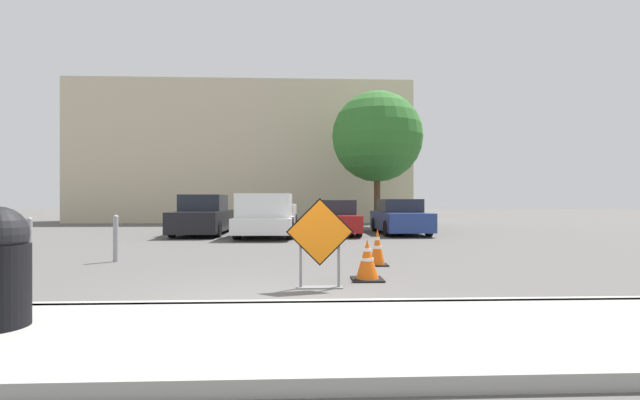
{
  "coord_description": "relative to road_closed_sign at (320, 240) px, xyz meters",
  "views": [
    {
      "loc": [
        0.51,
        -5.28,
        1.39
      ],
      "look_at": [
        1.05,
        7.89,
        1.39
      ],
      "focal_mm": 24.0,
      "sensor_mm": 36.0,
      "label": 1
    }
  ],
  "objects": [
    {
      "name": "pickup_truck",
      "position": [
        -1.61,
        9.65,
        -0.03
      ],
      "size": [
        2.19,
        5.29,
        1.62
      ],
      "rotation": [
        0.0,
        0.0,
        3.12
      ],
      "color": "silver",
      "rests_on": "ground_plane"
    },
    {
      "name": "sidewalk_strip",
      "position": [
        -0.78,
        -2.55,
        -0.7
      ],
      "size": [
        29.98,
        2.3,
        0.14
      ],
      "color": "#999993",
      "rests_on": "ground_plane"
    },
    {
      "name": "road_closed_sign",
      "position": [
        0.0,
        0.0,
        0.0
      ],
      "size": [
        1.06,
        0.2,
        1.42
      ],
      "color": "black",
      "rests_on": "ground_plane"
    },
    {
      "name": "building_facade_backdrop",
      "position": [
        -4.02,
        21.53,
        3.58
      ],
      "size": [
        21.01,
        5.0,
        8.7
      ],
      "color": "beige",
      "rests_on": "ground_plane"
    },
    {
      "name": "ground_plane",
      "position": [
        -0.78,
        8.6,
        -0.77
      ],
      "size": [
        96.0,
        96.0,
        0.0
      ],
      "primitive_type": "plane",
      "color": "#565451"
    },
    {
      "name": "parked_car_third",
      "position": [
        3.73,
        10.75,
        -0.11
      ],
      "size": [
        1.84,
        4.21,
        1.42
      ],
      "rotation": [
        0.0,
        0.0,
        3.15
      ],
      "color": "navy",
      "rests_on": "ground_plane"
    },
    {
      "name": "traffic_cone_nearest",
      "position": [
        0.85,
        0.68,
        -0.42
      ],
      "size": [
        0.53,
        0.53,
        0.71
      ],
      "color": "black",
      "rests_on": "ground_plane"
    },
    {
      "name": "traffic_cone_second",
      "position": [
        1.32,
        2.32,
        -0.39
      ],
      "size": [
        0.43,
        0.43,
        0.77
      ],
      "color": "black",
      "rests_on": "ground_plane"
    },
    {
      "name": "street_tree_behind_lot",
      "position": [
        3.53,
        14.89,
        3.83
      ],
      "size": [
        4.58,
        4.58,
        6.9
      ],
      "color": "#513823",
      "rests_on": "ground_plane"
    },
    {
      "name": "bollard_second",
      "position": [
        -6.36,
        3.11,
        -0.24
      ],
      "size": [
        0.12,
        0.12,
        1.0
      ],
      "color": "gray",
      "rests_on": "ground_plane"
    },
    {
      "name": "parked_car_nearest",
      "position": [
        -4.27,
        10.77,
        -0.04
      ],
      "size": [
        1.92,
        4.69,
        1.6
      ],
      "rotation": [
        0.0,
        0.0,
        3.16
      ],
      "color": "black",
      "rests_on": "ground_plane"
    },
    {
      "name": "parked_car_second",
      "position": [
        1.07,
        10.58,
        -0.12
      ],
      "size": [
        1.84,
        4.2,
        1.38
      ],
      "rotation": [
        0.0,
        0.0,
        3.13
      ],
      "color": "maroon",
      "rests_on": "ground_plane"
    },
    {
      "name": "curb_lip",
      "position": [
        -0.78,
        -1.4,
        -0.7
      ],
      "size": [
        29.98,
        0.2,
        0.14
      ],
      "color": "#999993",
      "rests_on": "ground_plane"
    },
    {
      "name": "bollard_nearest",
      "position": [
        -4.47,
        3.11,
        -0.21
      ],
      "size": [
        0.12,
        0.12,
        1.06
      ],
      "color": "gray",
      "rests_on": "ground_plane"
    }
  ]
}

